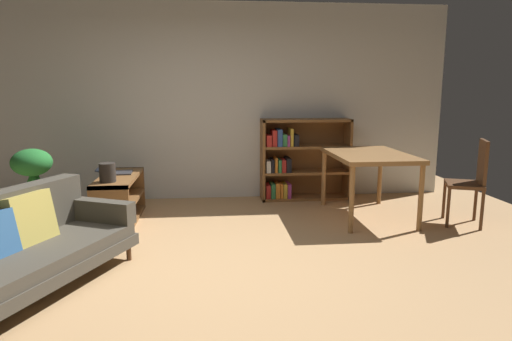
{
  "coord_description": "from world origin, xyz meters",
  "views": [
    {
      "loc": [
        0.04,
        -3.64,
        1.54
      ],
      "look_at": [
        0.48,
        0.67,
        0.75
      ],
      "focal_mm": 31.45,
      "sensor_mm": 36.0,
      "label": 1
    }
  ],
  "objects_px": {
    "potted_floor_plant": "(33,176)",
    "bookshelf": "(298,160)",
    "media_console": "(120,198)",
    "dining_table": "(369,160)",
    "desk_speaker": "(107,173)",
    "dining_chair_near": "(472,178)",
    "open_laptop": "(117,172)",
    "fabric_couch": "(16,246)"
  },
  "relations": [
    {
      "from": "media_console",
      "to": "desk_speaker",
      "type": "height_order",
      "value": "desk_speaker"
    },
    {
      "from": "dining_chair_near",
      "to": "bookshelf",
      "type": "distance_m",
      "value": 2.24
    },
    {
      "from": "media_console",
      "to": "dining_table",
      "type": "xyz_separation_m",
      "value": [
        2.96,
        -0.15,
        0.44
      ]
    },
    {
      "from": "open_laptop",
      "to": "desk_speaker",
      "type": "height_order",
      "value": "desk_speaker"
    },
    {
      "from": "open_laptop",
      "to": "dining_table",
      "type": "distance_m",
      "value": 3.03
    },
    {
      "from": "dining_table",
      "to": "media_console",
      "type": "bearing_deg",
      "value": 177.15
    },
    {
      "from": "media_console",
      "to": "bookshelf",
      "type": "height_order",
      "value": "bookshelf"
    },
    {
      "from": "media_console",
      "to": "open_laptop",
      "type": "bearing_deg",
      "value": 107.13
    },
    {
      "from": "desk_speaker",
      "to": "bookshelf",
      "type": "xyz_separation_m",
      "value": [
        2.34,
        1.21,
        -0.09
      ]
    },
    {
      "from": "desk_speaker",
      "to": "potted_floor_plant",
      "type": "xyz_separation_m",
      "value": [
        -0.95,
        0.45,
        -0.11
      ]
    },
    {
      "from": "dining_table",
      "to": "bookshelf",
      "type": "relative_size",
      "value": 1.04
    },
    {
      "from": "dining_table",
      "to": "potted_floor_plant",
      "type": "bearing_deg",
      "value": 176.36
    },
    {
      "from": "desk_speaker",
      "to": "fabric_couch",
      "type": "bearing_deg",
      "value": -103.35
    },
    {
      "from": "dining_chair_near",
      "to": "bookshelf",
      "type": "height_order",
      "value": "bookshelf"
    },
    {
      "from": "bookshelf",
      "to": "dining_table",
      "type": "bearing_deg",
      "value": -57.29
    },
    {
      "from": "desk_speaker",
      "to": "dining_table",
      "type": "distance_m",
      "value": 3.01
    },
    {
      "from": "open_laptop",
      "to": "bookshelf",
      "type": "distance_m",
      "value": 2.46
    },
    {
      "from": "fabric_couch",
      "to": "open_laptop",
      "type": "distance_m",
      "value": 2.07
    },
    {
      "from": "desk_speaker",
      "to": "dining_table",
      "type": "height_order",
      "value": "dining_table"
    },
    {
      "from": "desk_speaker",
      "to": "dining_chair_near",
      "type": "height_order",
      "value": "dining_chair_near"
    },
    {
      "from": "fabric_couch",
      "to": "bookshelf",
      "type": "distance_m",
      "value": 3.85
    },
    {
      "from": "dining_table",
      "to": "bookshelf",
      "type": "xyz_separation_m",
      "value": [
        -0.66,
        1.02,
        -0.15
      ]
    },
    {
      "from": "open_laptop",
      "to": "potted_floor_plant",
      "type": "height_order",
      "value": "potted_floor_plant"
    },
    {
      "from": "fabric_couch",
      "to": "dining_chair_near",
      "type": "distance_m",
      "value": 4.6
    },
    {
      "from": "desk_speaker",
      "to": "dining_chair_near",
      "type": "relative_size",
      "value": 0.21
    },
    {
      "from": "media_console",
      "to": "desk_speaker",
      "type": "bearing_deg",
      "value": -97.24
    },
    {
      "from": "potted_floor_plant",
      "to": "bookshelf",
      "type": "bearing_deg",
      "value": 13.14
    },
    {
      "from": "fabric_couch",
      "to": "bookshelf",
      "type": "xyz_separation_m",
      "value": [
        2.71,
        2.74,
        0.19
      ]
    },
    {
      "from": "media_console",
      "to": "desk_speaker",
      "type": "xyz_separation_m",
      "value": [
        -0.04,
        -0.34,
        0.38
      ]
    },
    {
      "from": "fabric_couch",
      "to": "open_laptop",
      "type": "xyz_separation_m",
      "value": [
        0.35,
        2.03,
        0.19
      ]
    },
    {
      "from": "open_laptop",
      "to": "bookshelf",
      "type": "relative_size",
      "value": 0.35
    },
    {
      "from": "fabric_couch",
      "to": "media_console",
      "type": "distance_m",
      "value": 1.91
    },
    {
      "from": "potted_floor_plant",
      "to": "dining_chair_near",
      "type": "height_order",
      "value": "dining_chair_near"
    },
    {
      "from": "media_console",
      "to": "potted_floor_plant",
      "type": "distance_m",
      "value": 1.03
    },
    {
      "from": "dining_chair_near",
      "to": "bookshelf",
      "type": "xyz_separation_m",
      "value": [
        -1.71,
        1.45,
        0.01
      ]
    },
    {
      "from": "open_laptop",
      "to": "desk_speaker",
      "type": "bearing_deg",
      "value": -89.14
    },
    {
      "from": "desk_speaker",
      "to": "dining_table",
      "type": "relative_size",
      "value": 0.16
    },
    {
      "from": "bookshelf",
      "to": "media_console",
      "type": "bearing_deg",
      "value": -159.22
    },
    {
      "from": "potted_floor_plant",
      "to": "bookshelf",
      "type": "xyz_separation_m",
      "value": [
        3.29,
        0.77,
        0.02
      ]
    },
    {
      "from": "potted_floor_plant",
      "to": "bookshelf",
      "type": "height_order",
      "value": "bookshelf"
    },
    {
      "from": "bookshelf",
      "to": "dining_chair_near",
      "type": "bearing_deg",
      "value": -40.28
    },
    {
      "from": "media_console",
      "to": "open_laptop",
      "type": "distance_m",
      "value": 0.34
    }
  ]
}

